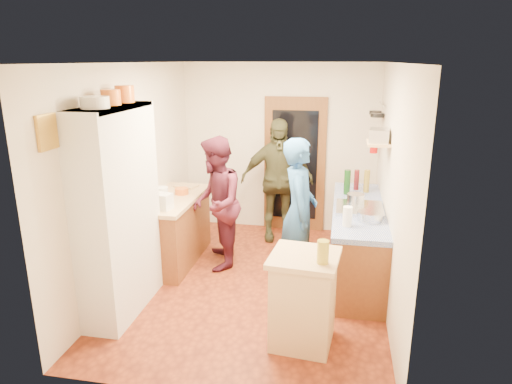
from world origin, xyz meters
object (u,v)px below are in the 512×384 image
(person_hob, at_px, (302,212))
(person_left, at_px, (218,202))
(hutch_body, at_px, (119,213))
(person_back, at_px, (278,180))
(right_counter_base, at_px, (357,243))
(island_base, at_px, (303,302))

(person_hob, height_order, person_left, person_hob)
(hutch_body, relative_size, person_back, 1.20)
(right_counter_base, xyz_separation_m, island_base, (-0.53, -1.59, 0.01))
(person_hob, bearing_deg, person_left, 69.93)
(person_hob, height_order, person_back, person_back)
(hutch_body, xyz_separation_m, island_base, (1.97, -0.29, -0.67))
(island_base, bearing_deg, hutch_body, 171.51)
(right_counter_base, relative_size, person_left, 1.28)
(hutch_body, xyz_separation_m, right_counter_base, (2.50, 1.30, -0.68))
(person_back, bearing_deg, person_hob, -82.62)
(hutch_body, xyz_separation_m, person_left, (0.73, 1.26, -0.24))
(island_base, xyz_separation_m, person_hob, (-0.14, 1.29, 0.46))
(island_base, xyz_separation_m, person_back, (-0.61, 2.61, 0.48))
(hutch_body, relative_size, island_base, 2.56)
(person_back, bearing_deg, hutch_body, -132.57)
(person_left, bearing_deg, right_counter_base, 78.02)
(island_base, distance_m, person_back, 2.73)
(hutch_body, distance_m, person_hob, 2.09)
(person_hob, relative_size, person_left, 1.03)
(island_base, height_order, person_left, person_left)
(person_left, bearing_deg, island_base, 25.33)
(person_back, bearing_deg, right_counter_base, -53.92)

